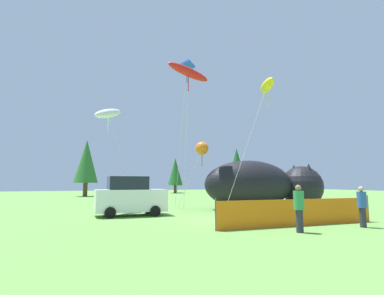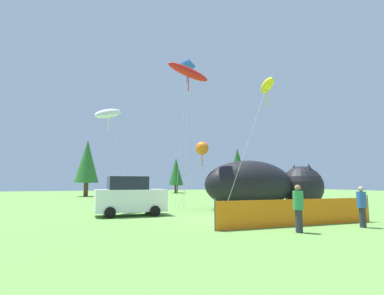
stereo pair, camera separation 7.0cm
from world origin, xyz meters
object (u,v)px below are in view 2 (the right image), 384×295
(folding_chair, at_px, (290,207))
(spectator_in_green_shirt, at_px, (362,205))
(kite_yellow_hero, at_px, (267,86))
(inflatable_cat, at_px, (263,186))
(kite_white_ghost, at_px, (109,114))
(parked_car, at_px, (130,197))
(kite_blue_box, at_px, (187,69))
(kite_red_lizard, at_px, (188,73))
(kite_orange_flower, at_px, (202,148))
(spectator_in_white_shirt, at_px, (298,206))

(folding_chair, xyz_separation_m, spectator_in_green_shirt, (-0.03, -4.46, 0.43))
(kite_yellow_hero, bearing_deg, inflatable_cat, 59.33)
(kite_white_ghost, bearing_deg, kite_yellow_hero, -37.34)
(kite_white_ghost, bearing_deg, inflatable_cat, -13.33)
(parked_car, bearing_deg, kite_blue_box, 32.11)
(parked_car, bearing_deg, kite_red_lizard, 5.85)
(kite_white_ghost, bearing_deg, kite_orange_flower, -10.36)
(parked_car, xyz_separation_m, spectator_in_white_shirt, (4.78, -8.26, -0.10))
(spectator_in_green_shirt, relative_size, kite_white_ghost, 0.23)
(inflatable_cat, relative_size, kite_orange_flower, 1.94)
(folding_chair, relative_size, inflatable_cat, 0.09)
(kite_yellow_hero, bearing_deg, spectator_in_white_shirt, -117.18)
(kite_orange_flower, bearing_deg, kite_yellow_hero, -69.92)
(folding_chair, xyz_separation_m, kite_red_lizard, (-4.50, 4.10, 8.58))
(inflatable_cat, height_order, kite_orange_flower, kite_orange_flower)
(inflatable_cat, distance_m, kite_white_ghost, 12.10)
(spectator_in_white_shirt, height_order, kite_orange_flower, kite_orange_flower)
(kite_orange_flower, bearing_deg, spectator_in_white_shirt, -94.33)
(folding_chair, height_order, kite_blue_box, kite_blue_box)
(folding_chair, height_order, kite_orange_flower, kite_orange_flower)
(kite_red_lizard, bearing_deg, parked_car, -175.57)
(kite_orange_flower, relative_size, kite_blue_box, 0.44)
(kite_orange_flower, height_order, kite_yellow_hero, kite_yellow_hero)
(spectator_in_green_shirt, height_order, kite_blue_box, kite_blue_box)
(kite_blue_box, bearing_deg, spectator_in_white_shirt, -88.80)
(folding_chair, xyz_separation_m, kite_white_ghost, (-9.14, 7.26, 6.08))
(parked_car, bearing_deg, folding_chair, -23.52)
(spectator_in_green_shirt, distance_m, kite_yellow_hero, 8.57)
(spectator_in_green_shirt, xyz_separation_m, kite_white_ghost, (-9.11, 11.71, 5.65))
(spectator_in_white_shirt, height_order, kite_blue_box, kite_blue_box)
(folding_chair, distance_m, kite_orange_flower, 7.64)
(inflatable_cat, bearing_deg, spectator_in_green_shirt, -91.55)
(folding_chair, height_order, kite_white_ghost, kite_white_ghost)
(kite_white_ghost, bearing_deg, kite_blue_box, -7.66)
(parked_car, height_order, kite_blue_box, kite_blue_box)
(spectator_in_green_shirt, relative_size, spectator_in_white_shirt, 0.96)
(kite_yellow_hero, bearing_deg, kite_red_lizard, 139.17)
(kite_orange_flower, bearing_deg, kite_white_ghost, 169.64)
(kite_orange_flower, xyz_separation_m, kite_red_lizard, (-1.87, -1.96, 4.76))
(kite_white_ghost, height_order, kite_red_lizard, kite_red_lizard)
(folding_chair, relative_size, kite_orange_flower, 0.18)
(kite_red_lizard, bearing_deg, folding_chair, -42.36)
(kite_red_lizard, bearing_deg, kite_blue_box, 70.67)
(kite_yellow_hero, bearing_deg, kite_orange_flower, 110.08)
(kite_orange_flower, bearing_deg, inflatable_cat, -17.77)
(inflatable_cat, bearing_deg, parked_car, -166.32)
(inflatable_cat, height_order, kite_blue_box, kite_blue_box)
(folding_chair, bearing_deg, kite_orange_flower, 84.50)
(kite_orange_flower, distance_m, kite_red_lizard, 5.48)
(kite_white_ghost, distance_m, kite_red_lizard, 6.14)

